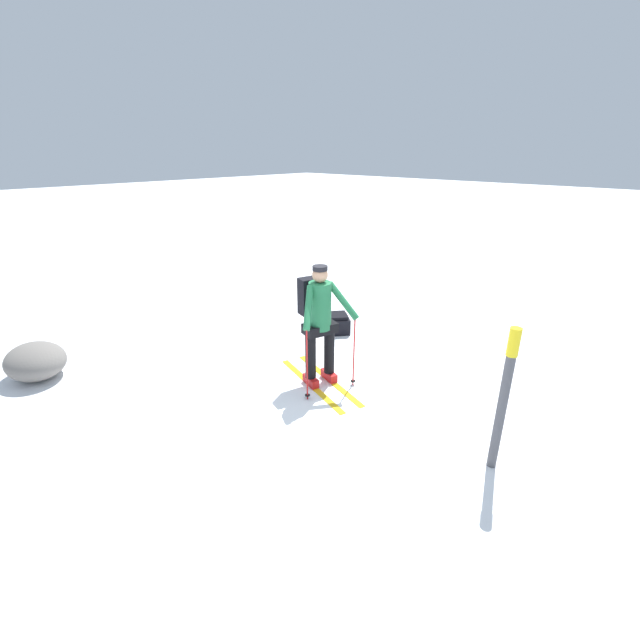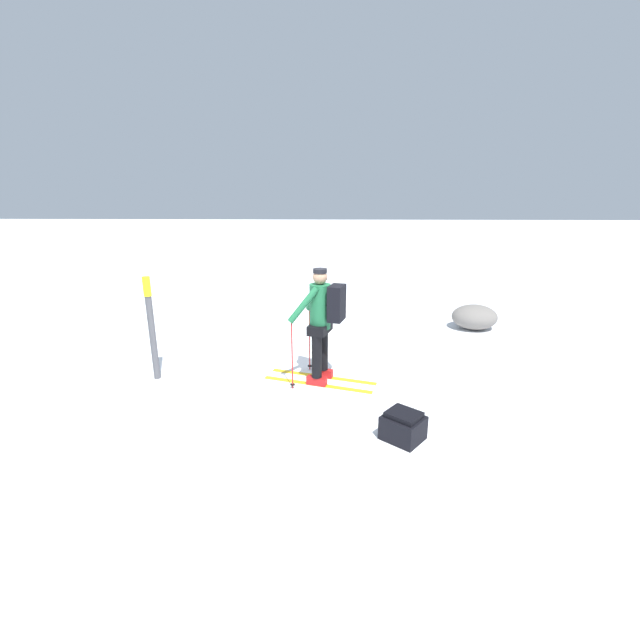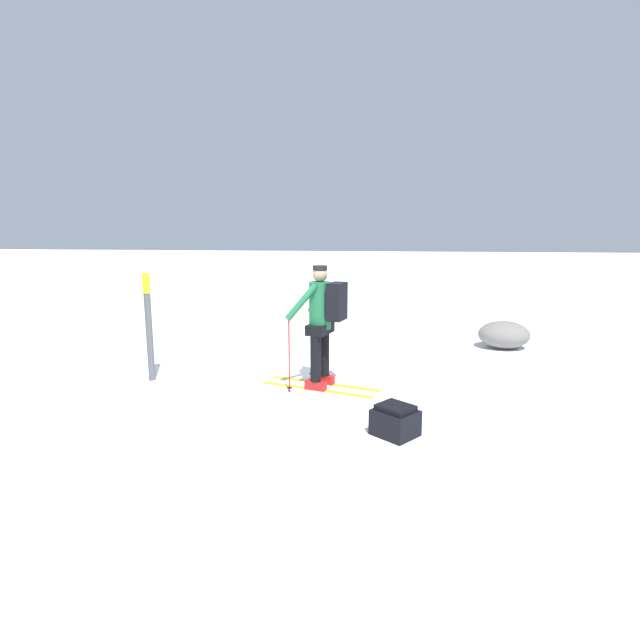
{
  "view_description": "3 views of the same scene",
  "coord_description": "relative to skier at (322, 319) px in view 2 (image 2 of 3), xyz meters",
  "views": [
    {
      "loc": [
        3.13,
        -3.57,
        3.17
      ],
      "look_at": [
        -0.57,
        0.39,
        0.98
      ],
      "focal_mm": 24.0,
      "sensor_mm": 36.0,
      "label": 1
    },
    {
      "loc": [
        -0.76,
        6.4,
        2.78
      ],
      "look_at": [
        -0.57,
        0.39,
        0.98
      ],
      "focal_mm": 24.0,
      "sensor_mm": 36.0,
      "label": 2
    },
    {
      "loc": [
        -1.38,
        7.19,
        2.26
      ],
      "look_at": [
        -0.57,
        0.39,
        0.98
      ],
      "focal_mm": 28.0,
      "sensor_mm": 36.0,
      "label": 3
    }
  ],
  "objects": [
    {
      "name": "skier",
      "position": [
        0.0,
        0.0,
        0.0
      ],
      "size": [
        1.74,
        0.95,
        1.74
      ],
      "color": "gold",
      "rests_on": "ground_plane"
    },
    {
      "name": "trail_marker",
      "position": [
        2.57,
        -0.03,
        -0.07
      ],
      "size": [
        0.11,
        0.11,
        1.6
      ],
      "color": "#4C4C51",
      "rests_on": "ground_plane"
    },
    {
      "name": "ground_plane",
      "position": [
        0.6,
        -0.4,
        -1.0
      ],
      "size": [
        80.0,
        80.0,
        0.0
      ],
      "primitive_type": "plane",
      "color": "white"
    },
    {
      "name": "rock_boulder",
      "position": [
        -3.14,
        -2.74,
        -0.74
      ],
      "size": [
        0.94,
        0.8,
        0.52
      ],
      "primitive_type": "ellipsoid",
      "color": "slate",
      "rests_on": "ground_plane"
    },
    {
      "name": "dropped_backpack",
      "position": [
        -0.98,
        1.56,
        -0.83
      ],
      "size": [
        0.59,
        0.58,
        0.35
      ],
      "color": "black",
      "rests_on": "ground_plane"
    }
  ]
}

